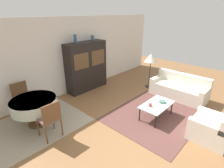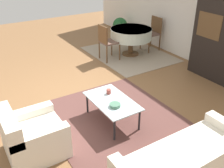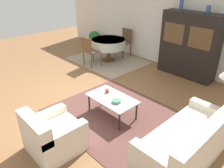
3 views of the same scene
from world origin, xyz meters
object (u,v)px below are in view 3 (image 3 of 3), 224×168
object	(u,v)px
dining_chair_far	(125,40)
vase_short	(208,9)
couch	(189,142)
potted_plant	(95,38)
armchair	(53,135)
bowl	(116,101)
dining_chair_near	(90,50)
cup	(107,91)
dining_table	(108,44)
coffee_table	(112,99)
vase_tall	(181,4)
display_cabinet	(189,45)

from	to	relation	value
dining_chair_far	vase_short	bearing A→B (deg)	-179.08
couch	potted_plant	bearing A→B (deg)	64.32
armchair	bowl	distance (m)	1.39
dining_chair_near	cup	distance (m)	2.61
dining_table	vase_short	bearing A→B (deg)	16.60
dining_chair_near	bowl	size ratio (longest dim) A/B	5.21
armchair	dining_table	world-z (taller)	armchair
dining_chair_near	potted_plant	distance (m)	2.15
vase_short	dining_table	bearing A→B (deg)	-163.40
armchair	bowl	size ratio (longest dim) A/B	4.52
vase_short	potted_plant	xyz separation A→B (m)	(-4.39, -0.17, -1.55)
armchair	cup	distance (m)	1.55
dining_chair_near	armchair	bearing A→B (deg)	-47.99
couch	dining_chair_near	xyz separation A→B (m)	(-4.21, 1.31, 0.27)
dining_chair_near	dining_table	bearing A→B (deg)	90.00
cup	armchair	bearing A→B (deg)	-78.99
coffee_table	dining_chair_near	world-z (taller)	dining_chair_near
dining_chair_near	vase_short	size ratio (longest dim) A/B	4.89
cup	vase_tall	world-z (taller)	vase_tall
dining_chair_near	vase_short	distance (m)	3.53
dining_table	dining_chair_far	xyz separation A→B (m)	(0.00, 0.80, -0.04)
dining_chair_near	dining_chair_far	size ratio (longest dim) A/B	1.00
coffee_table	bowl	xyz separation A→B (m)	(0.19, -0.06, 0.07)
dining_chair_near	vase_tall	bearing A→B (deg)	38.58
display_cabinet	vase_short	size ratio (longest dim) A/B	9.28
couch	display_cabinet	distance (m)	3.48
vase_short	potted_plant	world-z (taller)	vase_short
bowl	vase_tall	world-z (taller)	vase_tall
vase_tall	potted_plant	distance (m)	3.96
vase_tall	vase_short	xyz separation A→B (m)	(0.77, -0.00, -0.05)
cup	bowl	world-z (taller)	cup
vase_tall	couch	bearing A→B (deg)	-53.81
coffee_table	cup	distance (m)	0.26
potted_plant	coffee_table	bearing A→B (deg)	-35.21
potted_plant	vase_short	bearing A→B (deg)	2.22
display_cabinet	dining_table	xyz separation A→B (m)	(-2.46, -0.84, -0.30)
couch	vase_short	size ratio (longest dim) A/B	9.54
display_cabinet	coffee_table	bearing A→B (deg)	-89.58
bowl	vase_short	world-z (taller)	vase_short
display_cabinet	vase_tall	distance (m)	1.14
armchair	dining_chair_near	world-z (taller)	dining_chair_near
dining_chair_far	dining_chair_near	bearing A→B (deg)	90.00
cup	dining_table	bearing A→B (deg)	136.84
dining_table	vase_tall	bearing A→B (deg)	22.29
coffee_table	dining_chair_far	bearing A→B (deg)	129.81
armchair	dining_chair_far	world-z (taller)	dining_chair_far
coffee_table	dining_chair_near	size ratio (longest dim) A/B	1.10
coffee_table	dining_table	xyz separation A→B (m)	(-2.48, 2.19, 0.22)
vase_short	dining_chair_far	bearing A→B (deg)	-179.08
dining_chair_near	cup	world-z (taller)	dining_chair_near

